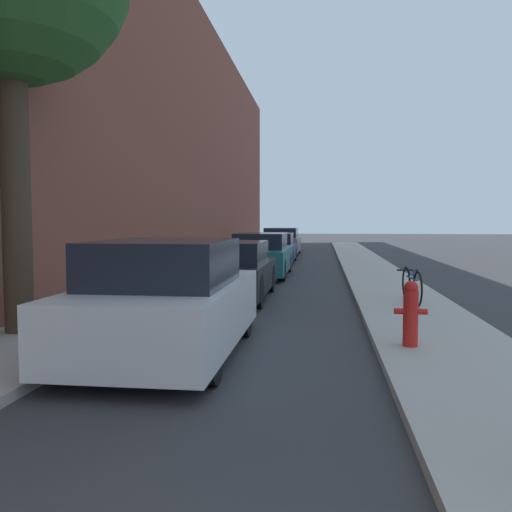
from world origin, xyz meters
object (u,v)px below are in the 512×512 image
parked_car_white (167,301)px  fire_hydrant (411,313)px  parked_car_grey (282,242)px  parked_car_teal (262,256)px  parked_car_navy (274,249)px  bicycle (412,285)px  parked_car_black (232,271)px

parked_car_white → fire_hydrant: (3.26, 0.43, -0.16)m
parked_car_grey → fire_hydrant: size_ratio=5.04×
parked_car_teal → parked_car_navy: parked_car_teal is taller
parked_car_white → bicycle: bearing=47.8°
parked_car_grey → parked_car_black: bearing=-89.6°
parked_car_white → parked_car_navy: bearing=90.1°
parked_car_teal → bicycle: parked_car_teal is taller
parked_car_navy → parked_car_grey: 5.40m
parked_car_white → parked_car_grey: bearing=90.3°
parked_car_teal → parked_car_navy: (-0.10, 5.58, -0.06)m
parked_car_white → parked_car_grey: parked_car_white is taller
parked_car_grey → fire_hydrant: 21.15m
fire_hydrant → parked_car_black: bearing=124.6°
fire_hydrant → parked_car_white: bearing=-172.5°
parked_car_navy → parked_car_white: bearing=-89.9°
parked_car_white → parked_car_black: (-0.02, 5.18, -0.08)m
parked_car_navy → parked_car_teal: bearing=-88.9°
parked_car_teal → parked_car_navy: size_ratio=1.12×
parked_car_white → parked_car_navy: 15.91m
parked_car_teal → parked_car_grey: 10.98m
parked_car_black → fire_hydrant: parked_car_black is taller
parked_car_grey → parked_car_teal: bearing=-89.0°
parked_car_black → parked_car_teal: bearing=88.9°
parked_car_black → parked_car_teal: size_ratio=0.92×
parked_car_black → bicycle: bearing=-12.5°
parked_car_white → parked_car_grey: size_ratio=0.89×
parked_car_white → parked_car_teal: (0.08, 10.34, -0.05)m
parked_car_black → parked_car_grey: parked_car_grey is taller
bicycle → parked_car_white: bearing=-135.6°
parked_car_navy → bicycle: bearing=-71.3°
parked_car_navy → bicycle: 12.25m
parked_car_black → bicycle: parked_car_black is taller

